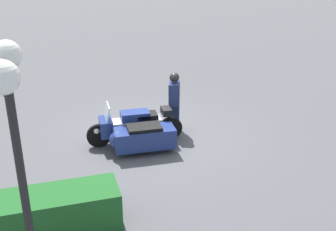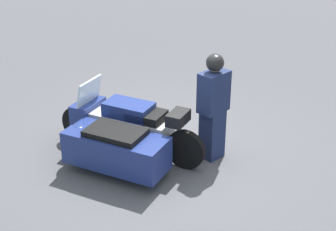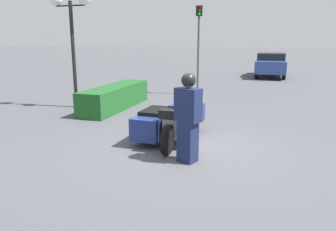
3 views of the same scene
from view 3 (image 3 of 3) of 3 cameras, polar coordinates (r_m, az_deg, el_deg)
ground_plane at (r=7.06m, az=2.79°, el=-5.89°), size 160.00×160.00×0.00m
police_motorcycle at (r=7.63m, az=0.30°, el=-0.80°), size 2.56×1.29×1.15m
officer_rider at (r=6.14m, az=3.51°, el=-0.06°), size 0.43×0.54×1.71m
hedge_bush_curbside at (r=11.25m, az=-9.13°, el=3.20°), size 3.61×0.89×0.76m
twin_lamp_post at (r=11.58m, az=-16.57°, el=16.64°), size 0.42×1.48×3.77m
traffic_light_near at (r=13.77m, az=5.35°, el=13.35°), size 0.22×0.29×3.60m
parked_car_background at (r=21.42m, az=17.47°, el=8.58°), size 4.36×1.76×1.46m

